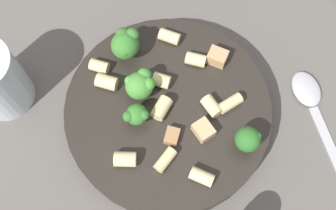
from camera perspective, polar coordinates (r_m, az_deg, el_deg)
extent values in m
plane|color=#5B5651|center=(0.54, 0.00, -1.73)|extent=(2.00, 2.00, 0.00)
cylinder|color=#28231E|center=(0.53, 0.00, -1.09)|extent=(0.25, 0.25, 0.04)
cylinder|color=silver|center=(0.51, 0.00, -0.52)|extent=(0.23, 0.23, 0.01)
torus|color=#28231E|center=(0.51, 0.00, -0.48)|extent=(0.25, 0.25, 0.00)
cylinder|color=#93B766|center=(0.50, -4.08, -2.02)|extent=(0.01, 0.01, 0.01)
sphere|color=#387A2D|center=(0.49, -4.19, -1.46)|extent=(0.03, 0.03, 0.03)
sphere|color=#347328|center=(0.48, -5.23, -1.92)|extent=(0.01, 0.01, 0.01)
sphere|color=#36712C|center=(0.48, -3.26, -1.35)|extent=(0.01, 0.01, 0.01)
cylinder|color=#93B766|center=(0.50, 10.40, -5.16)|extent=(0.01, 0.01, 0.02)
sphere|color=#2D6B28|center=(0.48, 10.75, -4.59)|extent=(0.03, 0.03, 0.03)
sphere|color=#286928|center=(0.48, 10.79, -3.40)|extent=(0.01, 0.01, 0.01)
sphere|color=#2B6227|center=(0.48, 11.97, -4.15)|extent=(0.01, 0.01, 0.01)
cylinder|color=#93B766|center=(0.52, -3.82, 1.90)|extent=(0.01, 0.01, 0.01)
sphere|color=#478E38|center=(0.50, -3.93, 2.61)|extent=(0.03, 0.03, 0.03)
sphere|color=#4A9338|center=(0.50, -5.23, 3.28)|extent=(0.01, 0.01, 0.01)
sphere|color=#449330|center=(0.49, -2.64, 2.88)|extent=(0.02, 0.02, 0.02)
sphere|color=#429035|center=(0.50, -3.25, 4.02)|extent=(0.02, 0.02, 0.02)
cylinder|color=#93B766|center=(0.54, -5.64, 7.05)|extent=(0.01, 0.01, 0.02)
sphere|color=#387A2D|center=(0.52, -5.83, 8.03)|extent=(0.03, 0.03, 0.03)
sphere|color=#346A28|center=(0.51, -5.82, 7.22)|extent=(0.01, 0.01, 0.01)
sphere|color=#366829|center=(0.52, -6.15, 9.43)|extent=(0.02, 0.02, 0.02)
sphere|color=#357B2D|center=(0.52, -4.89, 9.42)|extent=(0.02, 0.02, 0.02)
cylinder|color=beige|center=(0.49, -5.83, -7.31)|extent=(0.03, 0.03, 0.02)
cylinder|color=beige|center=(0.51, 5.93, -0.15)|extent=(0.03, 0.02, 0.02)
cylinder|color=beige|center=(0.50, -0.78, -0.67)|extent=(0.03, 0.03, 0.02)
cylinder|color=beige|center=(0.53, 3.76, 6.17)|extent=(0.03, 0.03, 0.02)
cylinder|color=beige|center=(0.48, 4.66, -9.61)|extent=(0.03, 0.03, 0.02)
cylinder|color=beige|center=(0.49, -0.38, -7.44)|extent=(0.03, 0.03, 0.01)
cylinder|color=beige|center=(0.53, -9.30, 5.21)|extent=(0.03, 0.03, 0.01)
cylinder|color=beige|center=(0.52, -0.90, 3.33)|extent=(0.03, 0.03, 0.02)
cylinder|color=beige|center=(0.52, -8.30, 3.10)|extent=(0.03, 0.03, 0.02)
cylinder|color=beige|center=(0.55, 0.19, 9.25)|extent=(0.03, 0.03, 0.02)
cylinder|color=beige|center=(0.51, 8.41, 0.23)|extent=(0.02, 0.03, 0.01)
cube|color=tan|center=(0.50, 4.81, -3.42)|extent=(0.03, 0.02, 0.02)
cube|color=#A87A4C|center=(0.49, 0.55, -4.25)|extent=(0.03, 0.02, 0.01)
cube|color=tan|center=(0.53, 6.70, 6.47)|extent=(0.03, 0.03, 0.02)
cylinder|color=silver|center=(0.57, -21.69, 2.20)|extent=(0.06, 0.06, 0.05)
cube|color=#B2B2B7|center=(0.57, 21.12, -5.20)|extent=(0.11, 0.03, 0.01)
ellipsoid|color=#B2B2B7|center=(0.58, 18.22, 2.09)|extent=(0.06, 0.04, 0.01)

